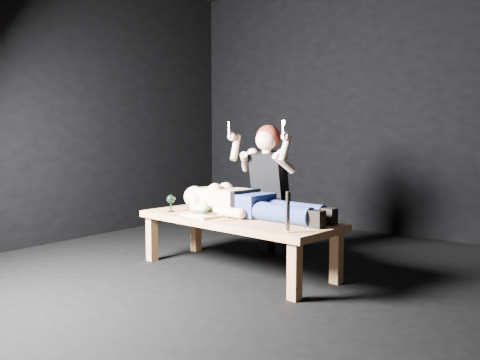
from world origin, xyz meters
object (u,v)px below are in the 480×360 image
Objects in this scene: lying_man at (251,201)px; carving_knife at (288,212)px; table at (236,244)px; serving_tray at (203,215)px; goblet at (171,203)px; kneeling_woman at (273,189)px.

carving_knife reaches higher than lying_man.
table is 0.36m from serving_tray.
carving_knife is (0.68, -0.31, 0.37)m from table.
goblet is 0.53× the size of carving_knife.
serving_tray is at bearing -2.45° from goblet.
serving_tray is 1.14× the size of carving_knife.
goblet reaches higher than table.
carving_knife is at bearing -10.43° from serving_tray.
goblet is (-0.62, -0.12, 0.30)m from table.
serving_tray reaches higher than table.
table is 5.47× the size of serving_tray.
carving_knife is at bearing -56.87° from kneeling_woman.
table is 11.64× the size of goblet.
serving_tray is (-0.24, -0.14, 0.23)m from table.
kneeling_woman is 0.96m from goblet.
kneeling_woman is (-0.08, 0.66, 0.40)m from table.
lying_man is 0.74m from carving_knife.
serving_tray is (-0.30, -0.25, -0.12)m from lying_man.
serving_tray is 0.39m from goblet.
table is 0.83m from carving_knife.
carving_knife is at bearing -8.10° from goblet.
serving_tray is (-0.16, -0.80, -0.16)m from kneeling_woman.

